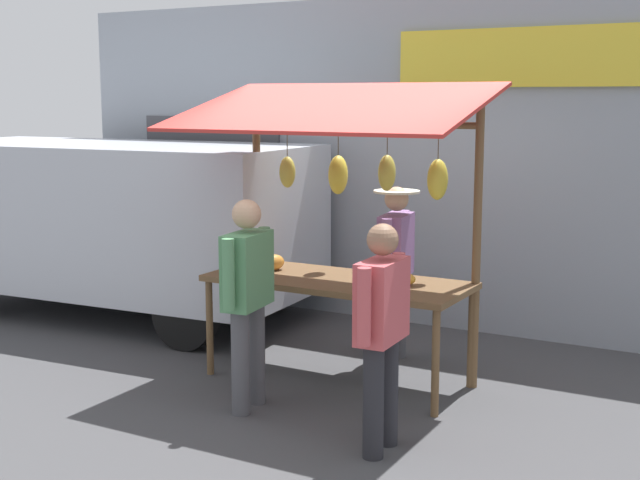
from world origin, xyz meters
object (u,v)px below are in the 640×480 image
shopper_in_striped_shirt (382,323)px  parked_van (101,213)px  market_stall (340,199)px  shopper_in_grey_tee (248,290)px  vendor_with_sunhat (396,260)px

shopper_in_striped_shirt → parked_van: size_ratio=0.35×
shopper_in_striped_shirt → market_stall: bearing=35.8°
shopper_in_striped_shirt → parked_van: parked_van is taller
market_stall → shopper_in_striped_shirt: market_stall is taller
market_stall → shopper_in_grey_tee: size_ratio=1.54×
shopper_in_grey_tee → parked_van: (3.13, -1.76, 0.18)m
vendor_with_sunhat → parked_van: parked_van is taller
market_stall → shopper_in_striped_shirt: (-0.96, 1.21, -0.65)m
shopper_in_striped_shirt → shopper_in_grey_tee: size_ratio=0.96×
shopper_in_grey_tee → vendor_with_sunhat: bearing=-22.9°
shopper_in_striped_shirt → parked_van: 4.81m
vendor_with_sunhat → shopper_in_striped_shirt: 2.08m
market_stall → vendor_with_sunhat: (-0.19, -0.72, -0.61)m
vendor_with_sunhat → parked_van: 3.59m
shopper_in_striped_shirt → parked_van: (4.36, -2.01, 0.23)m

